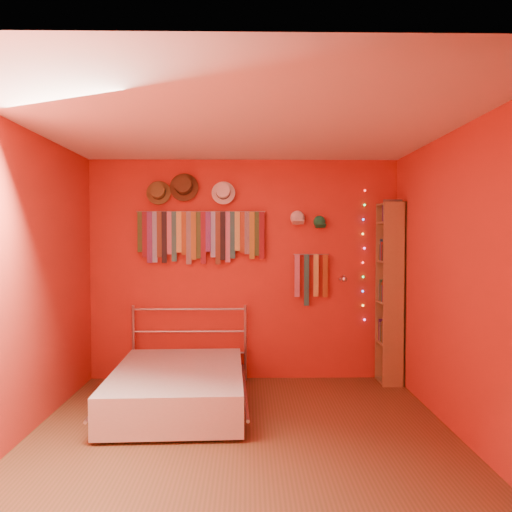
{
  "coord_description": "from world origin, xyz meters",
  "views": [
    {
      "loc": [
        0.05,
        -3.94,
        1.6
      ],
      "look_at": [
        0.13,
        0.9,
        1.44
      ],
      "focal_mm": 35.0,
      "sensor_mm": 36.0,
      "label": 1
    }
  ],
  "objects_px": {
    "tie_rack": "(200,234)",
    "bookshelf": "(393,292)",
    "reading_lamp": "(344,279)",
    "bed": "(178,387)"
  },
  "relations": [
    {
      "from": "reading_lamp",
      "to": "bookshelf",
      "type": "xyz_separation_m",
      "value": [
        0.55,
        -0.01,
        -0.14
      ]
    },
    {
      "from": "reading_lamp",
      "to": "bed",
      "type": "bearing_deg",
      "value": -155.24
    },
    {
      "from": "bookshelf",
      "to": "bed",
      "type": "bearing_deg",
      "value": -161.01
    },
    {
      "from": "tie_rack",
      "to": "reading_lamp",
      "type": "xyz_separation_m",
      "value": [
        1.59,
        -0.14,
        -0.5
      ]
    },
    {
      "from": "reading_lamp",
      "to": "bed",
      "type": "height_order",
      "value": "reading_lamp"
    },
    {
      "from": "reading_lamp",
      "to": "bookshelf",
      "type": "bearing_deg",
      "value": -1.17
    },
    {
      "from": "tie_rack",
      "to": "bookshelf",
      "type": "height_order",
      "value": "bookshelf"
    },
    {
      "from": "reading_lamp",
      "to": "bed",
      "type": "relative_size",
      "value": 0.15
    },
    {
      "from": "bookshelf",
      "to": "tie_rack",
      "type": "bearing_deg",
      "value": 175.87
    },
    {
      "from": "reading_lamp",
      "to": "bookshelf",
      "type": "height_order",
      "value": "bookshelf"
    }
  ]
}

